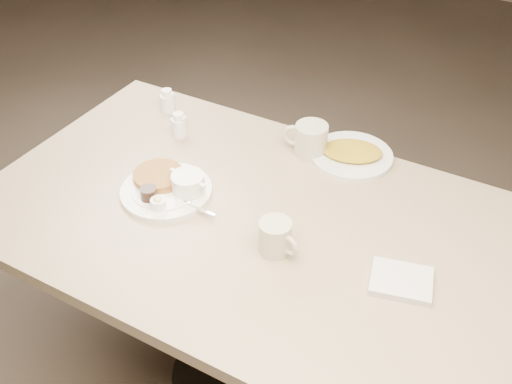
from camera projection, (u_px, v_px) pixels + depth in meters
The scene contains 8 objects.
diner_table at pixel (253, 261), 1.71m from camera, with size 1.50×0.90×0.75m.
main_plate at pixel (169, 186), 1.67m from camera, with size 0.33×0.29×0.07m.
coffee_mug_near at pixel (276, 237), 1.47m from camera, with size 0.12×0.10×0.09m.
napkin at pixel (401, 281), 1.41m from camera, with size 0.17×0.15×0.02m.
coffee_mug_far at pixel (310, 139), 1.80m from camera, with size 0.15×0.11×0.10m.
creamer_left at pixel (179, 125), 1.89m from camera, with size 0.07×0.06×0.08m.
creamer_right at pixel (168, 101), 2.00m from camera, with size 0.07×0.06×0.08m.
hash_plate at pixel (352, 154), 1.81m from camera, with size 0.32×0.32×0.04m.
Camera 1 is at (0.60, -1.05, 1.81)m, focal length 41.87 mm.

